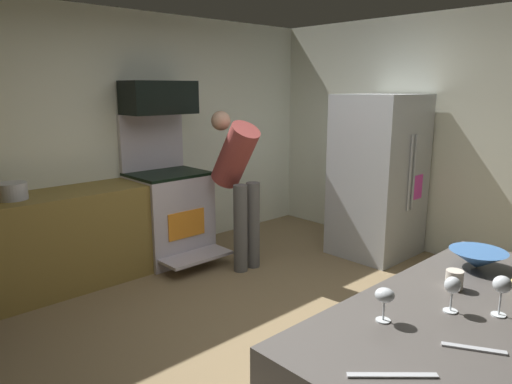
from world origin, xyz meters
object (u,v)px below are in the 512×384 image
object	(u,v)px
wine_glass_far	(385,297)
wine_glass_extra	(453,287)
mixing_bowl_large	(477,259)
wine_glass_mid	(502,286)
refrigerator	(378,176)
oven_range	(169,212)
stock_pot	(12,191)
person_cook	(238,177)
mug_coffee	(454,280)
microwave	(159,98)

from	to	relation	value
wine_glass_far	wine_glass_extra	bearing A→B (deg)	-28.09
mixing_bowl_large	wine_glass_mid	size ratio (longest dim) A/B	1.66
wine_glass_mid	refrigerator	bearing A→B (deg)	41.26
oven_range	stock_pot	distance (m)	1.58
oven_range	wine_glass_extra	distance (m)	3.57
oven_range	person_cook	world-z (taller)	person_cook
mug_coffee	wine_glass_far	bearing A→B (deg)	174.08
oven_range	refrigerator	distance (m)	2.31
oven_range	mixing_bowl_large	xyz separation A→B (m)	(-0.21, -3.31, 0.43)
wine_glass_mid	mug_coffee	size ratio (longest dim) A/B	1.93
oven_range	mug_coffee	distance (m)	3.42
wine_glass_extra	mug_coffee	distance (m)	0.27
microwave	wine_glass_far	world-z (taller)	microwave
mug_coffee	oven_range	bearing A→B (deg)	80.53
refrigerator	wine_glass_mid	distance (m)	3.28
wine_glass_mid	wine_glass_far	world-z (taller)	wine_glass_mid
mixing_bowl_large	mug_coffee	world-z (taller)	mixing_bowl_large
person_cook	stock_pot	world-z (taller)	person_cook
oven_range	mug_coffee	size ratio (longest dim) A/B	17.17
mixing_bowl_large	wine_glass_far	distance (m)	0.87
oven_range	microwave	size ratio (longest dim) A/B	2.10
wine_glass_mid	mug_coffee	xyz separation A→B (m)	(0.13, 0.25, -0.09)
microwave	mug_coffee	bearing A→B (deg)	-99.22
refrigerator	wine_glass_extra	distance (m)	3.27
person_cook	mug_coffee	xyz separation A→B (m)	(-0.96, -2.66, 0.01)
oven_range	wine_glass_extra	size ratio (longest dim) A/B	9.94
microwave	stock_pot	xyz separation A→B (m)	(-1.51, -0.08, -0.75)
oven_range	mixing_bowl_large	bearing A→B (deg)	-93.62
refrigerator	wine_glass_far	size ratio (longest dim) A/B	12.30
oven_range	wine_glass_far	xyz separation A→B (m)	(-1.08, -3.29, 0.49)
wine_glass_far	stock_pot	xyz separation A→B (m)	(-0.44, 3.30, -0.03)
microwave	refrigerator	distance (m)	2.49
wine_glass_extra	stock_pot	distance (m)	3.53
wine_glass_extra	refrigerator	bearing A→B (deg)	37.92
microwave	mixing_bowl_large	size ratio (longest dim) A/B	2.55
wine_glass_mid	mixing_bowl_large	bearing A→B (deg)	30.94
oven_range	microwave	xyz separation A→B (m)	(0.00, 0.09, 1.21)
stock_pot	mixing_bowl_large	bearing A→B (deg)	-68.56
person_cook	mixing_bowl_large	bearing A→B (deg)	-103.08
oven_range	person_cook	bearing A→B (deg)	-59.82
refrigerator	wine_glass_far	bearing A→B (deg)	-146.97
wine_glass_extra	oven_range	bearing A→B (deg)	76.96
person_cook	oven_range	bearing A→B (deg)	120.18
stock_pot	mug_coffee	bearing A→B (deg)	-74.10
stock_pot	oven_range	bearing A→B (deg)	-0.44
oven_range	person_cook	size ratio (longest dim) A/B	0.98
wine_glass_far	refrigerator	bearing A→B (deg)	33.03
refrigerator	mug_coffee	xyz separation A→B (m)	(-2.34, -1.91, 0.07)
wine_glass_extra	stock_pot	bearing A→B (deg)	101.73
wine_glass_far	oven_range	bearing A→B (deg)	71.88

